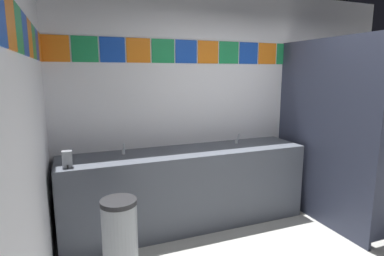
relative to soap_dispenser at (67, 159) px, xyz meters
The scene contains 9 objects.
wall_back 2.18m from the soap_dispenser, 14.42° to the left, with size 4.52×0.09×2.76m.
wall_side 1.36m from the soap_dispenser, 99.99° to the right, with size 0.09×3.54×2.76m.
vanity_counter 1.38m from the soap_dispenser, ahead, with size 2.80×0.61×0.90m.
faucet_left 0.63m from the soap_dispenser, 26.14° to the left, with size 0.04×0.10×0.14m.
faucet_right 1.98m from the soap_dispenser, ahead, with size 0.04×0.10×0.14m.
soap_dispenser is the anchor object (origin of this frame).
stall_divider 2.98m from the soap_dispenser, 10.16° to the right, with size 0.92×1.52×2.15m.
toilet 3.46m from the soap_dispenser, ahead, with size 0.39×0.49×0.74m.
trash_bin 0.91m from the soap_dispenser, 56.72° to the right, with size 0.30×0.30×0.75m.
Camera 1 is at (-2.01, -1.76, 1.78)m, focal length 29.10 mm.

